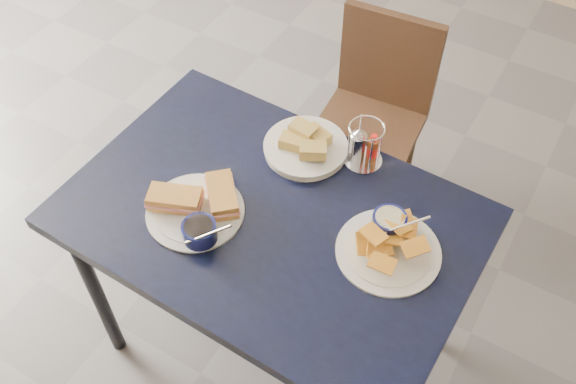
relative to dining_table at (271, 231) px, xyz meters
The scene contains 7 objects.
ground 0.70m from the dining_table, 153.90° to the left, with size 6.00×6.00×0.00m, color #545358.
dining_table is the anchor object (origin of this frame).
chair_far 0.88m from the dining_table, 93.62° to the left, with size 0.40×0.39×0.79m.
sandwich_plate 0.22m from the dining_table, 149.41° to the right, with size 0.30×0.28×0.12m.
plantain_plate 0.33m from the dining_table, 12.44° to the left, with size 0.27×0.27×0.12m.
bread_basket 0.27m from the dining_table, 97.78° to the left, with size 0.24×0.24×0.07m.
condiment_caddy 0.35m from the dining_table, 68.08° to the left, with size 0.11×0.11×0.14m.
Camera 1 is at (0.73, -0.95, 2.11)m, focal length 40.00 mm.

